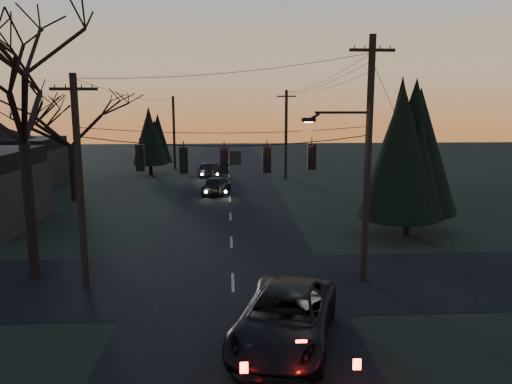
{
  "coord_description": "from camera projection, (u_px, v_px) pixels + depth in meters",
  "views": [
    {
      "loc": [
        -0.2,
        -9.75,
        7.43
      ],
      "look_at": [
        0.92,
        9.24,
        3.97
      ],
      "focal_mm": 35.0,
      "sensor_mm": 36.0,
      "label": 1
    }
  ],
  "objects": [
    {
      "name": "sedan_oncoming_a",
      "position": [
        216.0,
        185.0,
        40.47
      ],
      "size": [
        2.63,
        4.65,
        1.49
      ],
      "primitive_type": "imported",
      "rotation": [
        0.0,
        0.0,
        2.93
      ],
      "color": "black",
      "rests_on": "ground"
    },
    {
      "name": "bare_tree_dist",
      "position": [
        69.0,
        124.0,
        37.06
      ],
      "size": [
        7.21,
        7.21,
        8.23
      ],
      "color": "black",
      "rests_on": "ground"
    },
    {
      "name": "utility_pole_far_l",
      "position": [
        175.0,
        169.0,
        55.75
      ],
      "size": [
        0.3,
        0.3,
        8.0
      ],
      "primitive_type": null,
      "color": "black",
      "rests_on": "ground"
    },
    {
      "name": "main_road",
      "position": [
        231.0,
        224.0,
        30.56
      ],
      "size": [
        8.0,
        120.0,
        0.02
      ],
      "primitive_type": "cube",
      "color": "black",
      "rests_on": "ground"
    },
    {
      "name": "utility_pole_right",
      "position": [
        363.0,
        280.0,
        21.06
      ],
      "size": [
        5.0,
        0.3,
        10.0
      ],
      "primitive_type": null,
      "color": "black",
      "rests_on": "ground"
    },
    {
      "name": "house_left_far",
      "position": [
        6.0,
        156.0,
        44.66
      ],
      "size": [
        9.0,
        7.0,
        5.2
      ],
      "color": "black",
      "rests_on": "ground"
    },
    {
      "name": "span_signal_assembly",
      "position": [
        226.0,
        159.0,
        19.8
      ],
      "size": [
        11.5,
        0.44,
        1.65
      ],
      "color": "black",
      "rests_on": "ground"
    },
    {
      "name": "evergreen_dist",
      "position": [
        150.0,
        137.0,
        50.41
      ],
      "size": [
        3.47,
        3.47,
        6.52
      ],
      "color": "black",
      "rests_on": "ground"
    },
    {
      "name": "sedan_oncoming_b",
      "position": [
        210.0,
        170.0,
        49.88
      ],
      "size": [
        2.31,
        4.36,
        1.37
      ],
      "primitive_type": "imported",
      "rotation": [
        0.0,
        0.0,
        2.92
      ],
      "color": "black",
      "rests_on": "ground"
    },
    {
      "name": "evergreen_right",
      "position": [
        411.0,
        149.0,
        27.31
      ],
      "size": [
        4.73,
        4.73,
        8.51
      ],
      "color": "black",
      "rests_on": "ground"
    },
    {
      "name": "bare_tree_left",
      "position": [
        19.0,
        86.0,
        20.03
      ],
      "size": [
        9.22,
        9.22,
        11.49
      ],
      "color": "black",
      "rests_on": "ground"
    },
    {
      "name": "cross_road",
      "position": [
        233.0,
        283.0,
        20.74
      ],
      "size": [
        60.0,
        7.0,
        0.02
      ],
      "primitive_type": "cube",
      "color": "black",
      "rests_on": "ground"
    },
    {
      "name": "suv_near",
      "position": [
        285.0,
        318.0,
        15.4
      ],
      "size": [
        4.34,
        6.53,
        1.67
      ],
      "primitive_type": "imported",
      "rotation": [
        0.0,
        0.0,
        -0.28
      ],
      "color": "black",
      "rests_on": "ground"
    },
    {
      "name": "utility_pole_left",
      "position": [
        86.0,
        286.0,
        20.39
      ],
      "size": [
        1.8,
        0.3,
        8.5
      ],
      "primitive_type": null,
      "color": "black",
      "rests_on": "ground"
    },
    {
      "name": "utility_pole_far_r",
      "position": [
        286.0,
        179.0,
        48.56
      ],
      "size": [
        1.8,
        0.3,
        8.5
      ],
      "primitive_type": null,
      "color": "black",
      "rests_on": "ground"
    }
  ]
}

